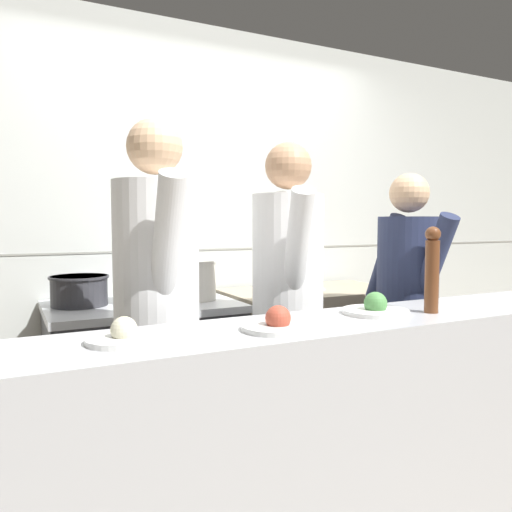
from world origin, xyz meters
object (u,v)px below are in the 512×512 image
object	(u,v)px
plated_dish_appetiser	(278,324)
chef_line	(407,304)
chef_head_cook	(157,305)
plated_dish_main	(124,336)
oven_range	(143,381)
mixing_bowl_steel	(305,282)
chef_sous	(288,298)
sauce_pot	(140,283)
plated_dish_dessert	(375,308)
braising_pot	(196,279)
stock_pot	(79,290)
pepper_mill	(432,268)

from	to	relation	value
plated_dish_appetiser	chef_line	size ratio (longest dim) A/B	0.16
chef_head_cook	chef_line	bearing A→B (deg)	2.59
plated_dish_main	chef_head_cook	world-z (taller)	chef_head_cook
oven_range	mixing_bowl_steel	distance (m)	1.19
plated_dish_appetiser	chef_head_cook	xyz separation A→B (m)	(-0.27, 0.57, -0.00)
plated_dish_appetiser	chef_head_cook	bearing A→B (deg)	115.07
mixing_bowl_steel	chef_sous	xyz separation A→B (m)	(-0.50, -0.64, 0.02)
plated_dish_main	plated_dish_appetiser	world-z (taller)	plated_dish_appetiser
oven_range	sauce_pot	xyz separation A→B (m)	(-0.01, 0.02, 0.55)
plated_dish_dessert	chef_line	size ratio (longest dim) A/B	0.17
braising_pot	plated_dish_dessert	xyz separation A→B (m)	(0.37, -1.11, -0.02)
oven_range	chef_head_cook	bearing A→B (deg)	-98.45
plated_dish_appetiser	chef_head_cook	distance (m)	0.63
plated_dish_appetiser	chef_line	world-z (taller)	chef_line
stock_pot	sauce_pot	xyz separation A→B (m)	(0.31, -0.04, 0.02)
oven_range	plated_dish_main	bearing A→B (deg)	-106.44
pepper_mill	chef_sous	world-z (taller)	chef_sous
oven_range	plated_dish_appetiser	size ratio (longest dim) A/B	3.95
plated_dish_appetiser	plated_dish_dessert	world-z (taller)	plated_dish_dessert
stock_pot	sauce_pot	bearing A→B (deg)	-6.86
sauce_pot	pepper_mill	distance (m)	1.54
plated_dish_dessert	pepper_mill	bearing A→B (deg)	-20.94
stock_pot	pepper_mill	bearing A→B (deg)	-46.58
plated_dish_main	chef_head_cook	xyz separation A→B (m)	(0.25, 0.51, -0.00)
plated_dish_dessert	plated_dish_main	bearing A→B (deg)	-178.73
stock_pot	braising_pot	world-z (taller)	braising_pot
mixing_bowl_steel	pepper_mill	distance (m)	1.29
sauce_pot	plated_dish_dessert	distance (m)	1.34
plated_dish_appetiser	pepper_mill	world-z (taller)	pepper_mill
stock_pot	braising_pot	bearing A→B (deg)	-8.30
sauce_pot	plated_dish_appetiser	bearing A→B (deg)	-81.92
plated_dish_appetiser	plated_dish_dessert	bearing A→B (deg)	9.67
oven_range	chef_line	bearing A→B (deg)	-28.49
plated_dish_main	sauce_pot	bearing A→B (deg)	74.10
pepper_mill	chef_head_cook	distance (m)	1.16
chef_head_cook	sauce_pot	bearing A→B (deg)	86.46
braising_pot	plated_dish_appetiser	distance (m)	1.20
mixing_bowl_steel	plated_dish_main	bearing A→B (deg)	-139.93
plated_dish_dessert	chef_head_cook	world-z (taller)	chef_head_cook
mixing_bowl_steel	plated_dish_appetiser	xyz separation A→B (m)	(-0.91, -1.26, 0.04)
mixing_bowl_steel	plated_dish_appetiser	size ratio (longest dim) A/B	1.06
chef_line	mixing_bowl_steel	bearing A→B (deg)	109.44
stock_pot	pepper_mill	xyz separation A→B (m)	(1.21, -1.28, 0.17)
stock_pot	chef_line	bearing A→B (deg)	-25.15
braising_pot	chef_head_cook	size ratio (longest dim) A/B	0.14
plated_dish_appetiser	chef_line	bearing A→B (deg)	25.88
plated_dish_main	chef_head_cook	distance (m)	0.57
sauce_pot	braising_pot	bearing A→B (deg)	-9.74
oven_range	mixing_bowl_steel	world-z (taller)	mixing_bowl_steel
plated_dish_dessert	pepper_mill	distance (m)	0.29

